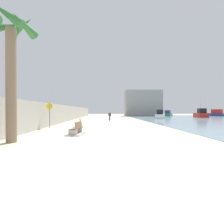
{
  "coord_description": "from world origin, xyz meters",
  "views": [
    {
      "loc": [
        -0.81,
        -9.13,
        1.81
      ],
      "look_at": [
        0.19,
        15.75,
        1.6
      ],
      "focal_mm": 26.02,
      "sensor_mm": 36.0,
      "label": 1
    }
  ],
  "objects_px": {
    "bench_near": "(76,131)",
    "person_walking": "(110,116)",
    "palm_tree": "(11,50)",
    "boat_nearest": "(201,114)",
    "pedestrian_sign": "(50,112)",
    "bench_far": "(78,125)",
    "boat_far_right": "(160,115)",
    "boat_distant": "(168,114)",
    "boat_mid_bay": "(215,114)"
  },
  "relations": [
    {
      "from": "bench_far",
      "to": "boat_far_right",
      "type": "relative_size",
      "value": 0.28
    },
    {
      "from": "boat_distant",
      "to": "boat_far_right",
      "type": "xyz_separation_m",
      "value": [
        -7.6,
        -14.71,
        0.04
      ]
    },
    {
      "from": "bench_far",
      "to": "boat_nearest",
      "type": "distance_m",
      "value": 37.08
    },
    {
      "from": "palm_tree",
      "to": "boat_nearest",
      "type": "bearing_deg",
      "value": 46.69
    },
    {
      "from": "bench_near",
      "to": "boat_nearest",
      "type": "bearing_deg",
      "value": 46.98
    },
    {
      "from": "bench_far",
      "to": "boat_mid_bay",
      "type": "bearing_deg",
      "value": 41.12
    },
    {
      "from": "bench_near",
      "to": "boat_nearest",
      "type": "distance_m",
      "value": 40.33
    },
    {
      "from": "boat_nearest",
      "to": "boat_distant",
      "type": "bearing_deg",
      "value": 116.81
    },
    {
      "from": "palm_tree",
      "to": "bench_far",
      "type": "xyz_separation_m",
      "value": [
        2.39,
        8.46,
        -5.03
      ]
    },
    {
      "from": "person_walking",
      "to": "boat_far_right",
      "type": "bearing_deg",
      "value": 33.45
    },
    {
      "from": "boat_far_right",
      "to": "pedestrian_sign",
      "type": "height_order",
      "value": "pedestrian_sign"
    },
    {
      "from": "bench_far",
      "to": "boat_nearest",
      "type": "relative_size",
      "value": 0.38
    },
    {
      "from": "palm_tree",
      "to": "boat_far_right",
      "type": "distance_m",
      "value": 33.32
    },
    {
      "from": "palm_tree",
      "to": "person_walking",
      "type": "height_order",
      "value": "palm_tree"
    },
    {
      "from": "bench_far",
      "to": "pedestrian_sign",
      "type": "distance_m",
      "value": 3.29
    },
    {
      "from": "bench_near",
      "to": "person_walking",
      "type": "distance_m",
      "value": 17.03
    },
    {
      "from": "bench_far",
      "to": "person_walking",
      "type": "relative_size",
      "value": 1.4
    },
    {
      "from": "boat_distant",
      "to": "boat_far_right",
      "type": "height_order",
      "value": "boat_far_right"
    },
    {
      "from": "palm_tree",
      "to": "pedestrian_sign",
      "type": "distance_m",
      "value": 8.13
    },
    {
      "from": "boat_nearest",
      "to": "pedestrian_sign",
      "type": "height_order",
      "value": "boat_nearest"
    },
    {
      "from": "palm_tree",
      "to": "person_walking",
      "type": "relative_size",
      "value": 4.81
    },
    {
      "from": "person_walking",
      "to": "pedestrian_sign",
      "type": "distance_m",
      "value": 14.07
    },
    {
      "from": "boat_distant",
      "to": "boat_mid_bay",
      "type": "distance_m",
      "value": 15.59
    },
    {
      "from": "bench_near",
      "to": "boat_mid_bay",
      "type": "relative_size",
      "value": 0.32
    },
    {
      "from": "boat_nearest",
      "to": "pedestrian_sign",
      "type": "bearing_deg",
      "value": -140.84
    },
    {
      "from": "boat_mid_bay",
      "to": "bench_far",
      "type": "bearing_deg",
      "value": -138.88
    },
    {
      "from": "bench_far",
      "to": "boat_far_right",
      "type": "height_order",
      "value": "boat_far_right"
    },
    {
      "from": "bench_near",
      "to": "boat_distant",
      "type": "distance_m",
      "value": 45.34
    },
    {
      "from": "palm_tree",
      "to": "person_walking",
      "type": "xyz_separation_m",
      "value": [
        6.11,
        19.76,
        -4.36
      ]
    },
    {
      "from": "palm_tree",
      "to": "boat_distant",
      "type": "distance_m",
      "value": 49.72
    },
    {
      "from": "person_walking",
      "to": "boat_mid_bay",
      "type": "distance_m",
      "value": 41.76
    },
    {
      "from": "palm_tree",
      "to": "person_walking",
      "type": "distance_m",
      "value": 21.14
    },
    {
      "from": "boat_far_right",
      "to": "boat_mid_bay",
      "type": "distance_m",
      "value": 27.47
    },
    {
      "from": "bench_near",
      "to": "bench_far",
      "type": "distance_m",
      "value": 5.5
    },
    {
      "from": "person_walking",
      "to": "boat_distant",
      "type": "distance_m",
      "value": 29.86
    },
    {
      "from": "bench_far",
      "to": "person_walking",
      "type": "bearing_deg",
      "value": 71.77
    },
    {
      "from": "boat_distant",
      "to": "pedestrian_sign",
      "type": "xyz_separation_m",
      "value": [
        -25.97,
        -35.07,
        0.93
      ]
    },
    {
      "from": "bench_near",
      "to": "person_walking",
      "type": "height_order",
      "value": "person_walking"
    },
    {
      "from": "boat_nearest",
      "to": "boat_mid_bay",
      "type": "height_order",
      "value": "boat_nearest"
    },
    {
      "from": "bench_far",
      "to": "pedestrian_sign",
      "type": "height_order",
      "value": "pedestrian_sign"
    },
    {
      "from": "bench_near",
      "to": "boat_distant",
      "type": "relative_size",
      "value": 0.33
    },
    {
      "from": "palm_tree",
      "to": "pedestrian_sign",
      "type": "bearing_deg",
      "value": 92.56
    },
    {
      "from": "bench_near",
      "to": "boat_far_right",
      "type": "height_order",
      "value": "boat_far_right"
    },
    {
      "from": "boat_far_right",
      "to": "bench_far",
      "type": "bearing_deg",
      "value": -129.21
    },
    {
      "from": "palm_tree",
      "to": "bench_far",
      "type": "height_order",
      "value": "palm_tree"
    },
    {
      "from": "bench_near",
      "to": "person_walking",
      "type": "xyz_separation_m",
      "value": [
        2.99,
        16.75,
        0.68
      ]
    },
    {
      "from": "bench_far",
      "to": "person_walking",
      "type": "distance_m",
      "value": 11.92
    },
    {
      "from": "boat_nearest",
      "to": "boat_mid_bay",
      "type": "xyz_separation_m",
      "value": [
        10.6,
        9.88,
        -0.08
      ]
    },
    {
      "from": "bench_near",
      "to": "person_walking",
      "type": "relative_size",
      "value": 1.4
    },
    {
      "from": "bench_far",
      "to": "boat_distant",
      "type": "height_order",
      "value": "boat_distant"
    }
  ]
}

